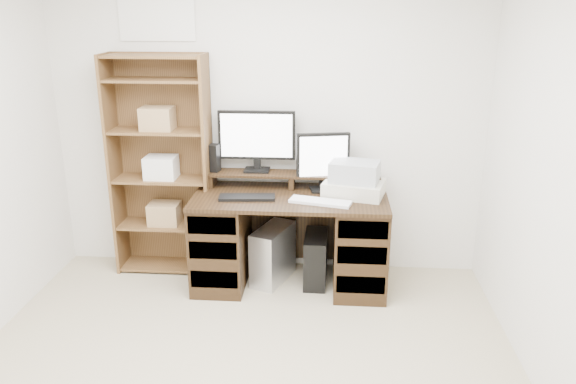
# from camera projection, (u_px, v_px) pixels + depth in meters

# --- Properties ---
(room) EXTENTS (3.54, 4.04, 2.54)m
(room) POSITION_uv_depth(u_px,v_px,m) (219.00, 207.00, 2.64)
(room) COLOR tan
(room) RESTS_ON ground
(desk) EXTENTS (1.50, 0.70, 0.75)m
(desk) POSITION_uv_depth(u_px,v_px,m) (290.00, 238.00, 4.45)
(desk) COLOR black
(desk) RESTS_ON ground
(riser_shelf) EXTENTS (1.40, 0.22, 0.12)m
(riser_shelf) POSITION_uv_depth(u_px,v_px,m) (292.00, 176.00, 4.50)
(riser_shelf) COLOR black
(riser_shelf) RESTS_ON desk
(monitor_wide) EXTENTS (0.62, 0.16, 0.49)m
(monitor_wide) POSITION_uv_depth(u_px,v_px,m) (257.00, 138.00, 4.48)
(monitor_wide) COLOR black
(monitor_wide) RESTS_ON riser_shelf
(monitor_small) EXTENTS (0.42, 0.19, 0.46)m
(monitor_small) POSITION_uv_depth(u_px,v_px,m) (323.00, 159.00, 4.39)
(monitor_small) COLOR black
(monitor_small) RESTS_ON desk
(speaker) EXTENTS (0.11, 0.11, 0.22)m
(speaker) POSITION_uv_depth(u_px,v_px,m) (214.00, 158.00, 4.50)
(speaker) COLOR black
(speaker) RESTS_ON riser_shelf
(keyboard_black) EXTENTS (0.43, 0.18, 0.02)m
(keyboard_black) POSITION_uv_depth(u_px,v_px,m) (247.00, 197.00, 4.26)
(keyboard_black) COLOR black
(keyboard_black) RESTS_ON desk
(keyboard_white) EXTENTS (0.48, 0.24, 0.02)m
(keyboard_white) POSITION_uv_depth(u_px,v_px,m) (320.00, 202.00, 4.17)
(keyboard_white) COLOR white
(keyboard_white) RESTS_ON desk
(mouse) EXTENTS (0.11, 0.09, 0.04)m
(mouse) POSITION_uv_depth(u_px,v_px,m) (367.00, 199.00, 4.19)
(mouse) COLOR white
(mouse) RESTS_ON desk
(printer) EXTENTS (0.51, 0.43, 0.11)m
(printer) POSITION_uv_depth(u_px,v_px,m) (354.00, 188.00, 4.33)
(printer) COLOR beige
(printer) RESTS_ON desk
(basket) EXTENTS (0.41, 0.33, 0.15)m
(basket) POSITION_uv_depth(u_px,v_px,m) (355.00, 172.00, 4.29)
(basket) COLOR #A8ACB3
(basket) RESTS_ON printer
(tower_silver) EXTENTS (0.35, 0.50, 0.46)m
(tower_silver) POSITION_uv_depth(u_px,v_px,m) (273.00, 254.00, 4.55)
(tower_silver) COLOR silver
(tower_silver) RESTS_ON ground
(tower_black) EXTENTS (0.18, 0.41, 0.41)m
(tower_black) POSITION_uv_depth(u_px,v_px,m) (316.00, 259.00, 4.53)
(tower_black) COLOR black
(tower_black) RESTS_ON ground
(bookshelf) EXTENTS (0.80, 0.30, 1.80)m
(bookshelf) POSITION_uv_depth(u_px,v_px,m) (162.00, 164.00, 4.56)
(bookshelf) COLOR brown
(bookshelf) RESTS_ON ground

